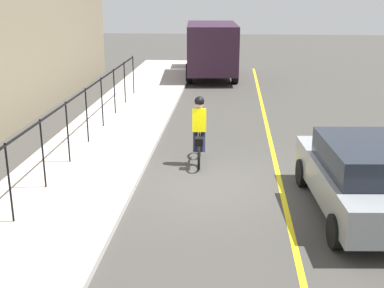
% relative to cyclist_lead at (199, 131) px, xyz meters
% --- Properties ---
extents(ground_plane, '(80.00, 80.00, 0.00)m').
position_rel_cyclist_lead_xyz_m(ground_plane, '(-1.53, -0.44, -0.91)').
color(ground_plane, '#3F3D38').
extents(lane_line_centre, '(36.00, 0.12, 0.01)m').
position_rel_cyclist_lead_xyz_m(lane_line_centre, '(-1.53, -2.04, -0.91)').
color(lane_line_centre, yellow).
rests_on(lane_line_centre, ground).
extents(sidewalk, '(40.00, 3.20, 0.15)m').
position_rel_cyclist_lead_xyz_m(sidewalk, '(-1.53, 2.96, -0.84)').
color(sidewalk, '#B4ACA6').
rests_on(sidewalk, ground).
extents(iron_fence, '(17.64, 0.04, 1.60)m').
position_rel_cyclist_lead_xyz_m(iron_fence, '(-0.53, 3.36, 0.41)').
color(iron_fence, black).
rests_on(iron_fence, sidewalk).
extents(cyclist_lead, '(1.71, 0.38, 1.83)m').
position_rel_cyclist_lead_xyz_m(cyclist_lead, '(0.00, 0.00, 0.00)').
color(cyclist_lead, black).
rests_on(cyclist_lead, ground).
extents(patrol_sedan, '(4.52, 2.18, 1.58)m').
position_rel_cyclist_lead_xyz_m(patrol_sedan, '(-2.82, -3.51, -0.09)').
color(patrol_sedan, gray).
rests_on(patrol_sedan, ground).
extents(box_truck_background, '(6.86, 2.92, 2.78)m').
position_rel_cyclist_lead_xyz_m(box_truck_background, '(13.55, 0.30, 0.64)').
color(box_truck_background, '#2F1B2E').
rests_on(box_truck_background, ground).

